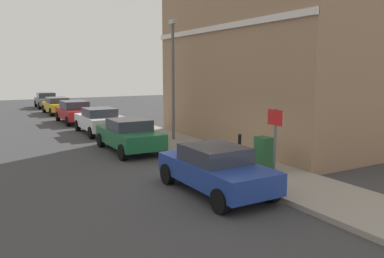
% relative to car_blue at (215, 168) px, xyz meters
% --- Properties ---
extents(ground, '(80.00, 80.00, 0.00)m').
position_rel_car_blue_xyz_m(ground, '(0.47, 1.79, -0.71)').
color(ground, '#38383A').
extents(sidewalk, '(2.61, 30.00, 0.15)m').
position_rel_car_blue_xyz_m(sidewalk, '(2.36, 7.79, -0.64)').
color(sidewalk, gray).
rests_on(sidewalk, ground).
extents(corner_building, '(7.16, 11.42, 8.26)m').
position_rel_car_blue_xyz_m(corner_building, '(7.20, 5.50, 3.41)').
color(corner_building, '#937256').
rests_on(corner_building, ground).
extents(car_blue, '(1.87, 4.02, 1.37)m').
position_rel_car_blue_xyz_m(car_blue, '(0.00, 0.00, 0.00)').
color(car_blue, navy).
rests_on(car_blue, ground).
extents(car_green, '(1.90, 4.14, 1.42)m').
position_rel_car_blue_xyz_m(car_green, '(-0.12, 6.67, 0.02)').
color(car_green, '#195933').
rests_on(car_green, ground).
extents(car_white, '(1.88, 4.12, 1.45)m').
position_rel_car_blue_xyz_m(car_white, '(0.08, 12.05, 0.04)').
color(car_white, silver).
rests_on(car_white, ground).
extents(car_red, '(1.90, 4.23, 1.48)m').
position_rel_car_blue_xyz_m(car_red, '(-0.05, 17.33, 0.05)').
color(car_red, maroon).
rests_on(car_red, ground).
extents(car_yellow, '(1.85, 4.31, 1.34)m').
position_rel_car_blue_xyz_m(car_yellow, '(-0.02, 23.64, -0.00)').
color(car_yellow, gold).
rests_on(car_yellow, ground).
extents(car_grey, '(1.89, 4.04, 1.44)m').
position_rel_car_blue_xyz_m(car_grey, '(0.06, 29.62, 0.03)').
color(car_grey, slate).
rests_on(car_grey, ground).
extents(utility_cabinet, '(0.46, 0.61, 1.15)m').
position_rel_car_blue_xyz_m(utility_cabinet, '(2.45, 0.80, -0.03)').
color(utility_cabinet, '#1E4C28').
rests_on(utility_cabinet, sidewalk).
extents(bollard_near_cabinet, '(0.14, 0.14, 1.04)m').
position_rel_car_blue_xyz_m(bollard_near_cabinet, '(2.55, 2.28, -0.01)').
color(bollard_near_cabinet, black).
rests_on(bollard_near_cabinet, sidewalk).
extents(street_sign, '(0.08, 0.60, 2.30)m').
position_rel_car_blue_xyz_m(street_sign, '(1.41, -0.90, 0.95)').
color(street_sign, '#59595B').
rests_on(street_sign, sidewalk).
extents(lamppost, '(0.20, 0.44, 5.72)m').
position_rel_car_blue_xyz_m(lamppost, '(2.52, 7.64, 2.59)').
color(lamppost, '#59595B').
rests_on(lamppost, sidewalk).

